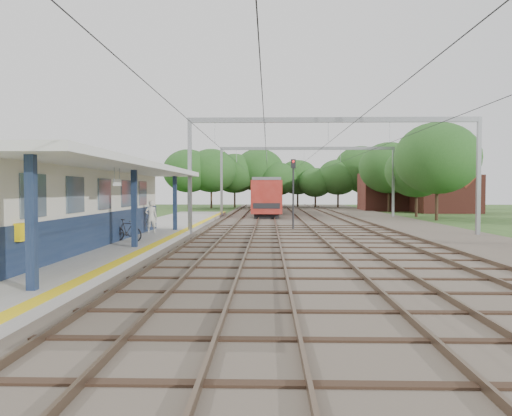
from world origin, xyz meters
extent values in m
plane|color=#2D4C1E|center=(0.00, 0.00, 0.00)|extent=(160.00, 160.00, 0.00)
cube|color=#473D33|center=(4.00, 30.00, 0.05)|extent=(18.00, 90.00, 0.10)
cube|color=gray|center=(-7.50, 14.00, 0.17)|extent=(5.00, 52.00, 0.35)
cube|color=yellow|center=(-5.25, 14.00, 0.35)|extent=(0.45, 52.00, 0.01)
cube|color=beige|center=(-8.90, 7.00, 2.05)|extent=(3.20, 18.00, 3.40)
cube|color=#13223E|center=(-7.28, 7.00, 1.05)|extent=(0.06, 18.00, 1.40)
cube|color=slate|center=(-7.27, 7.00, 2.55)|extent=(0.05, 16.00, 1.30)
cube|color=yellow|center=(-7.18, -1.00, 1.55)|extent=(0.18, 0.38, 0.50)
cube|color=#13223E|center=(-5.90, -3.00, 1.95)|extent=(0.22, 0.22, 3.20)
cube|color=#13223E|center=(-5.90, 6.00, 1.95)|extent=(0.22, 0.22, 3.20)
cube|color=#13223E|center=(-5.90, 15.00, 1.95)|extent=(0.22, 0.22, 3.20)
cube|color=silver|center=(-7.80, 6.00, 3.67)|extent=(6.40, 20.00, 0.24)
cube|color=white|center=(-6.00, 4.00, 3.00)|extent=(0.06, 0.85, 0.26)
cube|color=brown|center=(-4.22, 30.00, 0.17)|extent=(0.07, 88.00, 0.15)
cube|color=brown|center=(-2.78, 30.00, 0.17)|extent=(0.07, 88.00, 0.15)
cube|color=brown|center=(-1.22, 30.00, 0.17)|extent=(0.07, 88.00, 0.15)
cube|color=brown|center=(0.22, 30.00, 0.17)|extent=(0.07, 88.00, 0.15)
cube|color=brown|center=(2.48, 30.00, 0.17)|extent=(0.07, 88.00, 0.15)
cube|color=brown|center=(3.92, 30.00, 0.17)|extent=(0.07, 88.00, 0.15)
cube|color=brown|center=(6.08, 30.00, 0.17)|extent=(0.07, 88.00, 0.15)
cube|color=brown|center=(7.52, 30.00, 0.17)|extent=(0.07, 88.00, 0.15)
cube|color=gray|center=(-5.00, 15.00, 3.50)|extent=(0.22, 0.22, 7.00)
cube|color=gray|center=(12.00, 15.00, 3.50)|extent=(0.22, 0.22, 7.00)
cube|color=gray|center=(3.50, 15.00, 6.85)|extent=(17.00, 0.20, 0.30)
cube|color=gray|center=(-5.00, 35.00, 3.50)|extent=(0.22, 0.22, 7.00)
cube|color=gray|center=(12.00, 35.00, 3.50)|extent=(0.22, 0.22, 7.00)
cube|color=gray|center=(3.50, 35.00, 6.85)|extent=(17.00, 0.20, 0.30)
cylinder|color=black|center=(-3.50, 30.00, 5.50)|extent=(0.02, 88.00, 0.02)
cylinder|color=black|center=(-0.50, 30.00, 5.50)|extent=(0.02, 88.00, 0.02)
cylinder|color=black|center=(3.20, 30.00, 5.50)|extent=(0.02, 88.00, 0.02)
cylinder|color=black|center=(6.80, 30.00, 5.50)|extent=(0.02, 88.00, 0.02)
cylinder|color=#382619|center=(-10.00, 61.00, 1.44)|extent=(0.28, 0.28, 2.88)
ellipsoid|color=#194518|center=(-10.00, 61.00, 4.96)|extent=(6.72, 6.72, 5.76)
cylinder|color=#382619|center=(-4.00, 63.00, 1.26)|extent=(0.28, 0.28, 2.52)
ellipsoid|color=#194518|center=(-4.00, 63.00, 4.34)|extent=(5.88, 5.88, 5.04)
cylinder|color=#382619|center=(2.00, 60.00, 1.62)|extent=(0.28, 0.28, 3.24)
ellipsoid|color=#194518|center=(2.00, 60.00, 5.58)|extent=(7.56, 7.56, 6.48)
cylinder|color=#382619|center=(8.00, 62.00, 1.35)|extent=(0.28, 0.28, 2.70)
ellipsoid|color=#194518|center=(8.00, 62.00, 4.65)|extent=(6.30, 6.30, 5.40)
cylinder|color=#382619|center=(14.50, 38.00, 1.26)|extent=(0.28, 0.28, 2.52)
ellipsoid|color=#194518|center=(14.50, 38.00, 4.34)|extent=(5.88, 5.88, 5.04)
cylinder|color=#382619|center=(15.00, 54.00, 1.44)|extent=(0.28, 0.28, 2.88)
ellipsoid|color=#194518|center=(15.00, 54.00, 4.96)|extent=(6.72, 6.72, 5.76)
cube|color=brown|center=(21.00, 46.00, 2.25)|extent=(7.00, 6.00, 4.50)
cube|color=maroon|center=(21.00, 46.00, 5.40)|extent=(4.99, 6.12, 4.99)
cube|color=brown|center=(16.00, 52.00, 2.50)|extent=(8.00, 6.00, 5.00)
cube|color=maroon|center=(16.00, 52.00, 5.90)|extent=(5.52, 6.12, 5.52)
imported|color=beige|center=(-6.81, 12.79, 1.24)|extent=(0.76, 0.64, 1.79)
imported|color=black|center=(-6.82, 8.16, 0.86)|extent=(1.74, 1.20, 1.02)
cube|color=black|center=(-0.50, 39.05, 0.32)|extent=(2.28, 16.27, 0.44)
cube|color=maroon|center=(-0.50, 39.05, 2.09)|extent=(2.85, 17.69, 3.09)
cube|color=black|center=(-0.50, 39.05, 2.41)|extent=(2.89, 16.27, 0.88)
cube|color=slate|center=(-0.50, 39.05, 3.76)|extent=(2.62, 17.69, 0.28)
cube|color=black|center=(-0.50, 57.34, 0.32)|extent=(2.28, 16.27, 0.44)
cube|color=maroon|center=(-0.50, 57.34, 2.09)|extent=(2.85, 17.69, 3.09)
cube|color=black|center=(-0.50, 57.34, 2.41)|extent=(2.89, 16.27, 0.88)
cube|color=slate|center=(-0.50, 57.34, 3.76)|extent=(2.62, 17.69, 0.28)
cylinder|color=black|center=(1.35, 19.15, 2.20)|extent=(0.13, 0.13, 4.39)
cube|color=black|center=(1.35, 19.15, 4.49)|extent=(0.34, 0.21, 0.60)
sphere|color=red|center=(1.35, 19.05, 4.64)|extent=(0.15, 0.15, 0.15)
camera|label=1|loc=(-0.32, -14.57, 2.71)|focal=35.00mm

